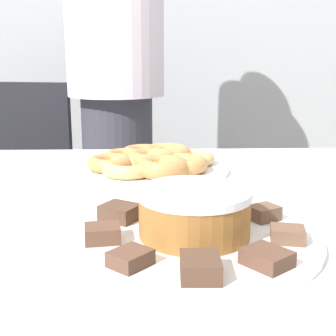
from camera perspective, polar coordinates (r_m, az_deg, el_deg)
table at (r=0.90m, az=-2.95°, el=-8.47°), size 1.94×1.06×0.73m
person_standing at (r=1.73m, az=-6.37°, el=10.80°), size 0.35×0.35×1.74m
office_chair_left at (r=1.97m, az=-18.39°, el=-4.14°), size 0.52×0.52×0.90m
plate_cake at (r=0.71m, az=3.20°, el=-8.53°), size 0.38×0.38×0.01m
plate_donuts at (r=1.12m, az=-1.99°, el=-0.11°), size 0.37×0.37×0.01m
frosted_cake at (r=0.69m, az=3.24°, el=-5.41°), size 0.17×0.17×0.07m
lamington_0 at (r=0.68m, az=-7.98°, el=-7.90°), size 0.06×0.05×0.02m
lamington_1 at (r=0.61m, az=-4.61°, el=-10.89°), size 0.06×0.06×0.02m
lamington_2 at (r=0.58m, az=3.97°, el=-11.97°), size 0.05×0.06×0.03m
lamington_3 at (r=0.62m, az=11.97°, el=-10.66°), size 0.07×0.07×0.02m
lamington_4 at (r=0.70m, az=14.37°, el=-7.83°), size 0.05×0.05×0.02m
lamington_5 at (r=0.78m, az=11.60°, el=-5.37°), size 0.06×0.06×0.02m
lamington_6 at (r=0.82m, az=5.95°, el=-4.04°), size 0.06×0.07×0.03m
lamington_7 at (r=0.82m, az=-0.51°, el=-4.02°), size 0.06×0.06×0.03m
lamington_8 at (r=0.77m, az=-5.87°, el=-5.38°), size 0.07×0.07×0.03m
donut_0 at (r=1.12m, az=-2.00°, el=1.11°), size 0.12×0.12×0.04m
donut_1 at (r=1.20m, az=-3.00°, el=1.82°), size 0.11×0.11×0.03m
donut_2 at (r=1.16m, az=-5.27°, el=1.34°), size 0.11×0.11×0.03m
donut_3 at (r=1.10m, az=-7.07°, el=0.61°), size 0.11×0.11×0.03m
donut_4 at (r=1.05m, az=-4.83°, el=0.00°), size 0.12×0.12×0.03m
donut_5 at (r=1.04m, az=-0.64°, el=0.11°), size 0.12×0.12×0.04m
donut_6 at (r=1.07m, az=1.68°, el=0.47°), size 0.12×0.12×0.03m
donut_7 at (r=1.15m, az=3.03°, el=1.17°), size 0.11×0.11×0.03m
donut_8 at (r=1.18m, az=-0.30°, el=1.77°), size 0.13×0.13×0.04m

